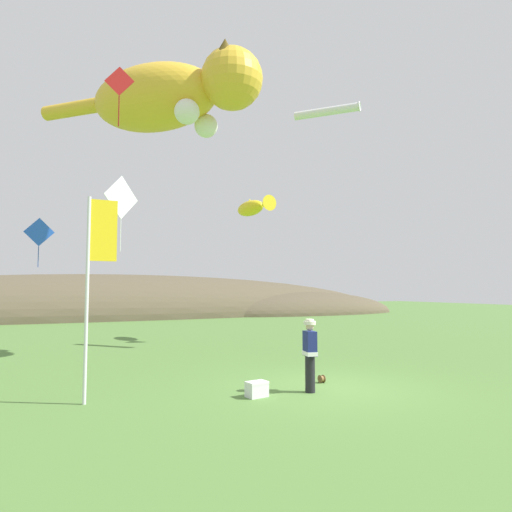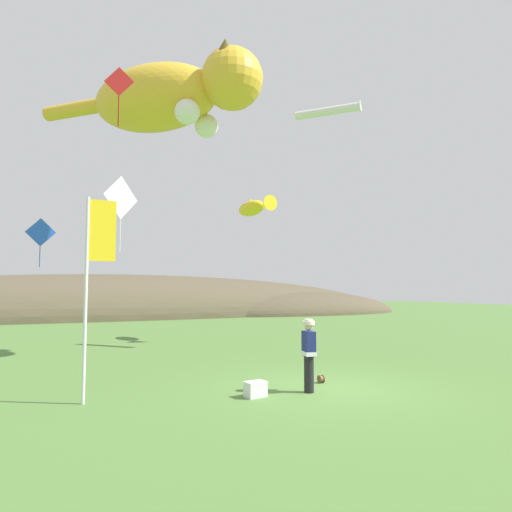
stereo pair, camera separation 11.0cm
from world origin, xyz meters
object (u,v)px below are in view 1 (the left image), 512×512
festival_attendant (310,353)px  kite_fish_windsock (254,207)px  picnic_cooler (257,389)px  kite_diamond_white (121,198)px  kite_giant_cat (170,96)px  kite_diamond_red (119,82)px  festival_banner_pole (95,267)px  kite_diamond_blue (39,232)px  kite_tube_streamer (327,111)px  kite_spool (322,379)px

festival_attendant → kite_fish_windsock: (3.55, 10.41, 5.57)m
picnic_cooler → kite_diamond_white: 6.35m
kite_giant_cat → picnic_cooler: bearing=-89.0°
picnic_cooler → kite_diamond_red: bearing=129.3°
festival_attendant → festival_banner_pole: (-4.92, 1.22, 2.06)m
kite_giant_cat → kite_diamond_red: (-2.59, -4.00, -1.64)m
picnic_cooler → kite_giant_cat: kite_giant_cat is taller
festival_attendant → kite_giant_cat: 11.86m
festival_attendant → kite_diamond_blue: size_ratio=0.83×
kite_diamond_blue → kite_diamond_white: (1.91, -8.81, 0.09)m
festival_banner_pole → kite_diamond_white: bearing=66.4°
kite_diamond_red → festival_banner_pole: bearing=-109.9°
kite_tube_streamer → kite_spool: bearing=-127.5°
picnic_cooler → kite_giant_cat: (-0.13, 7.33, 9.86)m
festival_attendant → kite_spool: bearing=42.2°
festival_attendant → kite_fish_windsock: 12.32m
kite_spool → kite_giant_cat: bearing=109.8°
kite_diamond_blue → kite_giant_cat: bearing=-46.3°
festival_banner_pole → kite_fish_windsock: 12.97m
kite_spool → kite_giant_cat: 12.21m
picnic_cooler → kite_diamond_blue: 13.64m
kite_spool → kite_diamond_white: size_ratio=0.10×
kite_spool → picnic_cooler: picnic_cooler is taller
picnic_cooler → festival_banner_pole: 4.65m
kite_tube_streamer → kite_diamond_blue: 13.51m
festival_attendant → kite_diamond_blue: 14.05m
festival_attendant → kite_spool: 1.47m
kite_spool → kite_fish_windsock: 11.85m
festival_attendant → festival_banner_pole: 5.47m
kite_giant_cat → kite_tube_streamer: kite_giant_cat is taller
kite_spool → kite_diamond_blue: 14.04m
festival_attendant → kite_tube_streamer: (5.10, 6.30, 9.22)m
kite_spool → kite_diamond_white: bearing=153.2°
festival_banner_pole → kite_diamond_red: 5.90m
kite_giant_cat → kite_diamond_blue: bearing=133.7°
picnic_cooler → kite_tube_streamer: (6.48, 6.15, 10.00)m
kite_giant_cat → kite_diamond_red: bearing=-123.0°
kite_giant_cat → kite_diamond_red: 5.04m
picnic_cooler → kite_fish_windsock: bearing=64.3°
picnic_cooler → festival_attendant: bearing=-6.2°
kite_diamond_red → kite_diamond_white: (0.09, -0.19, -3.37)m
kite_spool → kite_fish_windsock: (2.65, 9.60, 6.42)m
picnic_cooler → kite_diamond_white: kite_diamond_white is taller
festival_attendant → kite_diamond_white: kite_diamond_white is taller
festival_banner_pole → kite_diamond_blue: size_ratio=2.15×
festival_attendant → kite_tube_streamer: size_ratio=0.73×
kite_fish_windsock → kite_diamond_red: bearing=-137.8°
festival_attendant → kite_spool: (0.89, 0.81, -0.85)m
kite_spool → kite_diamond_white: (-4.90, 2.48, 4.92)m
festival_attendant → kite_diamond_red: kite_diamond_red is taller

